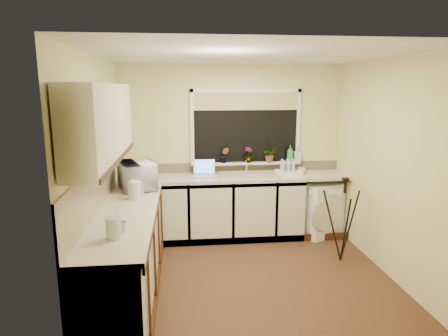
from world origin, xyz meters
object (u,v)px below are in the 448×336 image
laptop (204,172)px  soap_bottle_green (290,153)px  washing_machine (318,208)px  kettle (135,190)px  plant_c (248,155)px  cup_left (122,227)px  cup_back (302,170)px  soap_bottle_clear (297,154)px  tripod (343,220)px  dish_rack (288,173)px  microwave (138,175)px  glass_jug (113,228)px  steel_jar (119,211)px  plant_d (270,155)px  plant_b (224,155)px

laptop → soap_bottle_green: 1.30m
washing_machine → kettle: size_ratio=4.08×
plant_c → cup_left: plant_c is taller
laptop → cup_back: laptop is taller
soap_bottle_clear → soap_bottle_green: bearing=-167.7°
tripod → dish_rack: bearing=93.3°
laptop → cup_back: (1.41, 0.01, -0.01)m
microwave → soap_bottle_clear: size_ratio=2.78×
kettle → glass_jug: 1.17m
washing_machine → kettle: 2.75m
microwave → soap_bottle_clear: (2.24, 0.76, 0.09)m
glass_jug → soap_bottle_green: bearing=48.2°
steel_jar → cup_left: 0.44m
microwave → soap_bottle_green: bearing=-89.4°
plant_d → cup_left: bearing=-128.6°
microwave → soap_bottle_green: (2.12, 0.73, 0.11)m
glass_jug → soap_bottle_clear: (2.26, 2.42, 0.17)m
laptop → steel_jar: laptop is taller
plant_b → tripod: bearing=-40.3°
dish_rack → tripod: bearing=-59.2°
plant_d → plant_b: bearing=178.8°
washing_machine → soap_bottle_clear: size_ratio=3.69×
laptop → kettle: bearing=-124.0°
steel_jar → plant_b: size_ratio=0.46×
kettle → dish_rack: kettle is taller
microwave → glass_jug: bearing=160.8°
kettle → plant_c: plant_c is taller
plant_c → dish_rack: bearing=-21.5°
microwave → laptop: bearing=-74.3°
steel_jar → cup_left: (0.08, -0.43, -0.01)m
dish_rack → cup_left: (-2.02, -2.04, 0.02)m
plant_d → soap_bottle_clear: bearing=4.6°
dish_rack → steel_jar: (-2.11, -1.61, 0.02)m
steel_jar → microwave: size_ratio=0.18×
plant_d → soap_bottle_green: soap_bottle_green is taller
laptop → cup_left: bearing=-107.6°
tripod → cup_back: (-0.23, 0.98, 0.42)m
steel_jar → soap_bottle_clear: soap_bottle_clear is taller
soap_bottle_clear → microwave: bearing=-161.3°
kettle → glass_jug: bearing=-91.8°
glass_jug → steel_jar: 0.57m
plant_d → cup_back: size_ratio=1.96×
washing_machine → glass_jug: glass_jug is taller
plant_c → microwave: bearing=-154.0°
washing_machine → tripod: (-0.01, -0.91, 0.14)m
kettle → plant_c: 1.93m
cup_left → glass_jug: bearing=-107.1°
tripod → laptop: bearing=126.5°
laptop → plant_b: (0.30, 0.16, 0.20)m
kettle → glass_jug: kettle is taller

